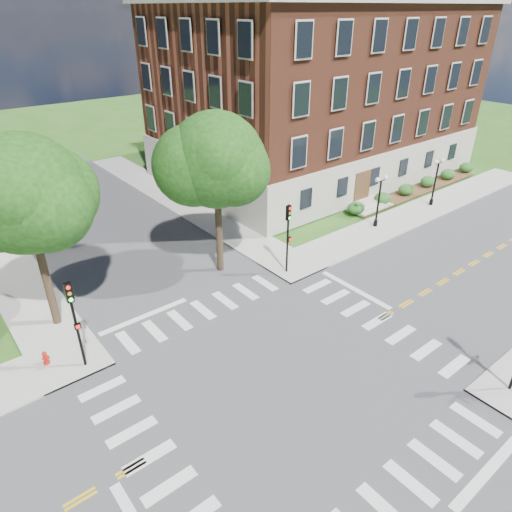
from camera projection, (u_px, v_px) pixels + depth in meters
ground at (284, 377)px, 22.20m from camera, size 160.00×160.00×0.00m
road_ew at (284, 377)px, 22.20m from camera, size 90.00×12.00×0.01m
road_ns at (284, 377)px, 22.20m from camera, size 12.00×90.00×0.01m
sidewalk_ne at (297, 206)px, 41.14m from camera, size 34.00×34.00×0.12m
crosswalk_east at (377, 321)px, 26.16m from camera, size 2.20×10.20×0.02m
stop_bar_east at (355, 290)px, 29.09m from camera, size 0.40×5.50×0.00m
main_building at (318, 91)px, 46.43m from camera, size 30.60×22.40×16.50m
shrub_row at (416, 192)px, 44.42m from camera, size 18.00×2.00×1.30m
tree_c at (24, 194)px, 22.23m from camera, size 6.01×6.01×10.73m
tree_d at (216, 160)px, 27.60m from camera, size 5.89×5.89×10.54m
traffic_signal_ne at (288, 230)px, 29.40m from camera, size 0.36×0.41×4.80m
traffic_signal_nw at (74, 315)px, 21.35m from camera, size 0.33×0.36×4.80m
twin_lamp_west at (379, 198)px, 36.13m from camera, size 1.36×0.36×4.23m
twin_lamp_east at (436, 179)px, 40.13m from camera, size 1.36×0.36×4.23m
fire_hydrant at (46, 358)px, 22.73m from camera, size 0.35×0.35×0.75m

